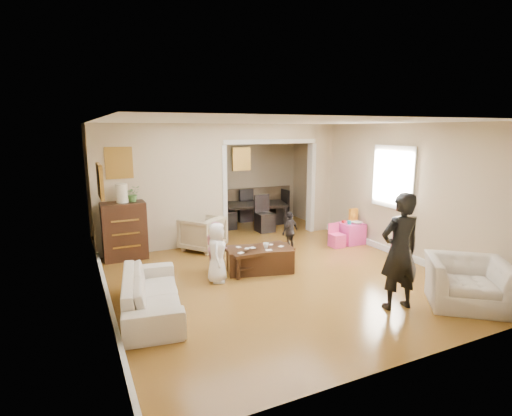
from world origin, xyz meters
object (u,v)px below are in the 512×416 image
armchair_back (202,233)px  dining_table (254,215)px  child_kneel_b (216,247)px  child_toddler (290,232)px  coffee_cup (266,245)px  dresser (124,231)px  play_table (351,233)px  armchair_front (466,283)px  coffee_table (260,259)px  table_lamp (122,193)px  child_kneel_a (217,253)px  adult_person (400,251)px  cyan_cup (349,222)px  sofa (152,293)px

armchair_back → dining_table: 2.34m
child_kneel_b → child_toddler: 1.81m
coffee_cup → dining_table: bearing=68.7°
dresser → play_table: size_ratio=2.37×
armchair_front → coffee_table: bearing=168.1°
play_table → child_kneel_b: (-3.29, -0.42, 0.23)m
table_lamp → child_kneel_a: bearing=-57.2°
coffee_table → adult_person: 2.50m
coffee_cup → cyan_cup: size_ratio=1.27×
armchair_back → armchair_front: armchair_back is taller
table_lamp → cyan_cup: size_ratio=4.50×
child_kneel_a → child_toddler: size_ratio=1.18×
sofa → adult_person: 3.47m
dresser → table_lamp: bearing=0.0°
table_lamp → coffee_cup: (2.16, -1.78, -0.82)m
coffee_cup → play_table: size_ratio=0.22×
table_lamp → coffee_table: (2.06, -1.73, -1.08)m
coffee_cup → play_table: bearing=17.2°
armchair_front → play_table: 3.28m
armchair_front → child_kneel_b: size_ratio=1.14×
armchair_front → play_table: armchair_front is taller
dresser → child_toddler: (3.11, -0.98, -0.13)m
table_lamp → armchair_front: bearing=-45.8°
child_kneel_b → armchair_front: bearing=-140.7°
adult_person → child_kneel_a: size_ratio=1.66×
dresser → adult_person: bearing=-50.8°
table_lamp → child_kneel_a: table_lamp is taller
child_kneel_a → armchair_front: bearing=-104.2°
coffee_cup → play_table: coffee_cup is taller
dresser → child_kneel_b: dresser is taller
cyan_cup → child_toddler: bearing=177.0°
dresser → coffee_cup: (2.16, -1.78, -0.09)m
table_lamp → play_table: bearing=-12.2°
child_kneel_b → adult_person: bearing=-148.9°
armchair_front → adult_person: (-0.96, 0.35, 0.49)m
child_kneel_a → child_kneel_b: child_kneel_a is taller
sofa → dresser: size_ratio=1.69×
armchair_back → coffee_cup: (0.63, -1.71, 0.12)m
adult_person → coffee_cup: bearing=-57.6°
sofa → dining_table: bearing=-31.8°
armchair_back → armchair_front: 4.91m
table_lamp → coffee_table: size_ratio=0.32×
armchair_back → armchair_front: bearing=84.9°
cyan_cup → child_kneel_b: bearing=-173.3°
armchair_back → play_table: bearing=126.3°
armchair_back → play_table: (3.12, -0.94, -0.13)m
armchair_front → child_toddler: bearing=145.9°
play_table → dining_table: size_ratio=0.28×
coffee_cup → child_toddler: 1.24m
armchair_back → dining_table: bearing=-179.3°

